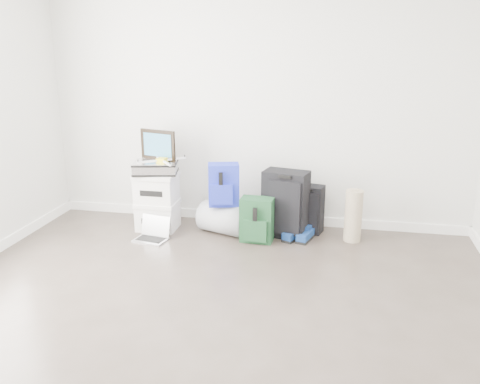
% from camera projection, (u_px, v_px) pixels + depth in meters
% --- Properties ---
extents(ground, '(5.00, 5.00, 0.00)m').
position_uv_depth(ground, '(191.00, 350.00, 3.29)').
color(ground, '#383029').
rests_on(ground, ground).
extents(room_envelope, '(4.52, 5.02, 2.71)m').
position_uv_depth(room_envelope, '(184.00, 78.00, 2.81)').
color(room_envelope, silver).
rests_on(room_envelope, ground).
extents(boxes_stack, '(0.42, 0.34, 0.61)m').
position_uv_depth(boxes_stack, '(157.00, 201.00, 5.34)').
color(boxes_stack, silver).
rests_on(boxes_stack, ground).
extents(briefcase, '(0.49, 0.40, 0.13)m').
position_uv_depth(briefcase, '(156.00, 168.00, 5.23)').
color(briefcase, '#B2B2B7').
rests_on(briefcase, boxes_stack).
extents(painting, '(0.41, 0.14, 0.31)m').
position_uv_depth(painting, '(158.00, 145.00, 5.26)').
color(painting, black).
rests_on(painting, briefcase).
extents(drone, '(0.42, 0.42, 0.05)m').
position_uv_depth(drone, '(162.00, 160.00, 5.17)').
color(drone, gold).
rests_on(drone, briefcase).
extents(duffel_bag, '(0.59, 0.48, 0.32)m').
position_uv_depth(duffel_bag, '(224.00, 219.00, 5.25)').
color(duffel_bag, gray).
rests_on(duffel_bag, ground).
extents(blue_backpack, '(0.34, 0.29, 0.43)m').
position_uv_depth(blue_backpack, '(223.00, 186.00, 5.11)').
color(blue_backpack, '#1C22B7').
rests_on(blue_backpack, duffel_bag).
extents(large_suitcase, '(0.48, 0.37, 0.68)m').
position_uv_depth(large_suitcase, '(285.00, 204.00, 5.12)').
color(large_suitcase, black).
rests_on(large_suitcase, ground).
extents(green_backpack, '(0.33, 0.25, 0.45)m').
position_uv_depth(green_backpack, '(257.00, 221.00, 5.02)').
color(green_backpack, '#143925').
rests_on(green_backpack, ground).
extents(carry_on, '(0.35, 0.27, 0.50)m').
position_uv_depth(carry_on, '(307.00, 209.00, 5.26)').
color(carry_on, black).
rests_on(carry_on, ground).
extents(shoes, '(0.32, 0.29, 0.09)m').
position_uv_depth(shoes, '(299.00, 235.00, 5.10)').
color(shoes, black).
rests_on(shoes, ground).
extents(rolled_rug, '(0.17, 0.17, 0.52)m').
position_uv_depth(rolled_rug, '(353.00, 216.00, 5.02)').
color(rolled_rug, gray).
rests_on(rolled_rug, ground).
extents(laptop, '(0.35, 0.28, 0.23)m').
position_uv_depth(laptop, '(153.00, 234.00, 5.12)').
color(laptop, '#B8B9BD').
rests_on(laptop, ground).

